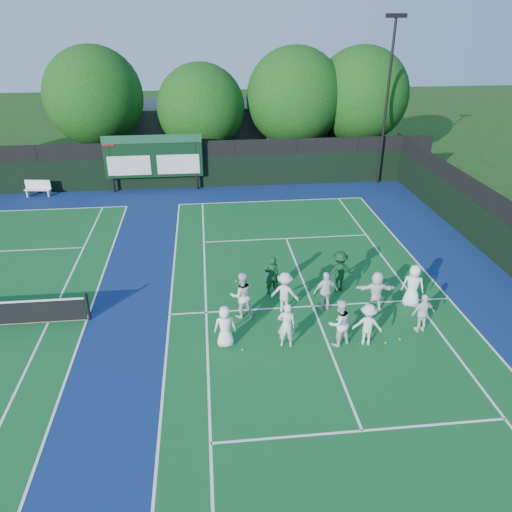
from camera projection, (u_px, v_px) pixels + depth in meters
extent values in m
plane|color=#17390F|center=(319.00, 321.00, 18.38)|extent=(120.00, 120.00, 0.00)
cube|color=navy|center=(156.00, 315.00, 18.69)|extent=(34.00, 32.00, 0.01)
cube|color=#115624|center=(313.00, 306.00, 19.26)|extent=(10.97, 23.77, 0.00)
cube|color=white|center=(271.00, 201.00, 29.85)|extent=(10.97, 0.08, 0.00)
cube|color=white|center=(170.00, 314.00, 18.73)|extent=(0.08, 23.77, 0.00)
cube|color=white|center=(449.00, 298.00, 19.79)|extent=(0.08, 23.77, 0.00)
cube|color=white|center=(206.00, 312.00, 18.87)|extent=(0.08, 23.77, 0.00)
cube|color=white|center=(415.00, 300.00, 19.66)|extent=(0.08, 23.77, 0.00)
cube|color=white|center=(362.00, 431.00, 13.56)|extent=(8.23, 0.08, 0.00)
cube|color=white|center=(286.00, 238.00, 24.97)|extent=(8.23, 0.08, 0.00)
cube|color=white|center=(313.00, 306.00, 19.26)|extent=(0.08, 12.80, 0.00)
cube|color=white|center=(29.00, 210.00, 28.51)|extent=(10.97, 0.08, 0.00)
cube|color=white|center=(87.00, 319.00, 18.44)|extent=(0.08, 23.77, 0.00)
cube|color=white|center=(49.00, 321.00, 18.31)|extent=(0.08, 23.77, 0.00)
cube|color=black|center=(171.00, 173.00, 31.62)|extent=(34.00, 0.08, 2.00)
cube|color=black|center=(170.00, 150.00, 30.95)|extent=(34.00, 0.05, 1.00)
cylinder|color=black|center=(111.00, 165.00, 30.58)|extent=(0.16, 0.16, 3.50)
cylinder|color=black|center=(196.00, 162.00, 31.08)|extent=(0.16, 0.16, 3.50)
cube|color=black|center=(153.00, 157.00, 30.63)|extent=(6.00, 0.15, 2.60)
cube|color=#154A2D|center=(151.00, 139.00, 30.06)|extent=(6.00, 0.05, 0.50)
cube|color=silver|center=(129.00, 166.00, 30.62)|extent=(2.60, 0.04, 1.20)
cube|color=silver|center=(178.00, 164.00, 30.91)|extent=(2.60, 0.04, 1.20)
cube|color=#9A0E0C|center=(108.00, 142.00, 29.85)|extent=(0.70, 0.04, 0.50)
cube|color=#57565B|center=(227.00, 129.00, 38.69)|extent=(18.00, 6.00, 4.00)
cylinder|color=black|center=(386.00, 105.00, 30.87)|extent=(0.16, 0.16, 10.00)
cube|color=black|center=(396.00, 16.00, 28.66)|extent=(1.20, 0.30, 0.25)
cylinder|color=black|center=(88.00, 307.00, 18.22)|extent=(0.10, 0.10, 1.10)
cube|color=white|center=(38.00, 189.00, 30.47)|extent=(1.60, 0.63, 0.06)
cube|color=white|center=(38.00, 184.00, 30.48)|extent=(1.55, 0.28, 0.52)
cube|color=white|center=(28.00, 193.00, 30.51)|extent=(0.11, 0.37, 0.42)
cube|color=white|center=(49.00, 193.00, 30.63)|extent=(0.11, 0.37, 0.42)
cylinder|color=black|center=(102.00, 154.00, 34.08)|extent=(0.44, 0.44, 2.87)
sphere|color=#0E3B0D|center=(94.00, 96.00, 32.39)|extent=(6.36, 6.36, 6.36)
sphere|color=#0E3B0D|center=(105.00, 105.00, 32.99)|extent=(4.45, 4.45, 4.45)
cylinder|color=black|center=(203.00, 156.00, 34.90)|extent=(0.44, 0.44, 2.17)
sphere|color=#0E3B0D|center=(201.00, 108.00, 33.44)|extent=(5.88, 5.88, 5.88)
sphere|color=#0E3B0D|center=(210.00, 116.00, 34.02)|extent=(4.12, 4.12, 4.12)
cylinder|color=black|center=(293.00, 151.00, 35.43)|extent=(0.44, 0.44, 2.53)
sphere|color=#0E3B0D|center=(295.00, 97.00, 33.77)|extent=(6.59, 6.59, 6.59)
sphere|color=#0E3B0D|center=(302.00, 106.00, 34.39)|extent=(4.62, 4.62, 4.62)
cylinder|color=black|center=(356.00, 149.00, 35.85)|extent=(0.44, 0.44, 2.64)
sphere|color=#0E3B0D|center=(361.00, 95.00, 34.19)|extent=(6.46, 6.46, 6.46)
sphere|color=#0E3B0D|center=(367.00, 104.00, 34.80)|extent=(4.52, 4.52, 4.52)
sphere|color=#B9D419|center=(243.00, 350.00, 16.76)|extent=(0.07, 0.07, 0.07)
sphere|color=#B9D419|center=(308.00, 288.00, 20.49)|extent=(0.07, 0.07, 0.07)
sphere|color=#B9D419|center=(400.00, 339.00, 17.30)|extent=(0.07, 0.07, 0.07)
sphere|color=#B9D419|center=(236.00, 281.00, 20.99)|extent=(0.07, 0.07, 0.07)
sphere|color=#B9D419|center=(340.00, 272.00, 21.75)|extent=(0.07, 0.07, 0.07)
sphere|color=#B9D419|center=(386.00, 343.00, 17.11)|extent=(0.07, 0.07, 0.07)
imported|color=white|center=(225.00, 326.00, 16.71)|extent=(0.75, 0.49, 1.52)
imported|color=white|center=(287.00, 325.00, 16.66)|extent=(0.66, 0.48, 1.66)
imported|color=white|center=(339.00, 323.00, 16.74)|extent=(1.00, 0.89, 1.71)
imported|color=silver|center=(368.00, 324.00, 16.81)|extent=(1.11, 0.82, 1.53)
imported|color=white|center=(423.00, 313.00, 17.48)|extent=(0.92, 0.49, 1.49)
imported|color=silver|center=(242.00, 295.00, 18.27)|extent=(0.98, 0.81, 1.81)
imported|color=silver|center=(285.00, 293.00, 18.61)|extent=(1.21, 0.98, 1.63)
imported|color=white|center=(326.00, 291.00, 18.75)|extent=(0.97, 0.50, 1.59)
imported|color=white|center=(376.00, 291.00, 18.76)|extent=(1.52, 0.63, 1.59)
imported|color=white|center=(413.00, 286.00, 18.98)|extent=(0.99, 0.84, 1.72)
imported|color=#0F3A1C|center=(272.00, 275.00, 19.79)|extent=(0.65, 0.48, 1.65)
imported|color=#0E351A|center=(339.00, 271.00, 20.02)|extent=(1.16, 0.73, 1.73)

